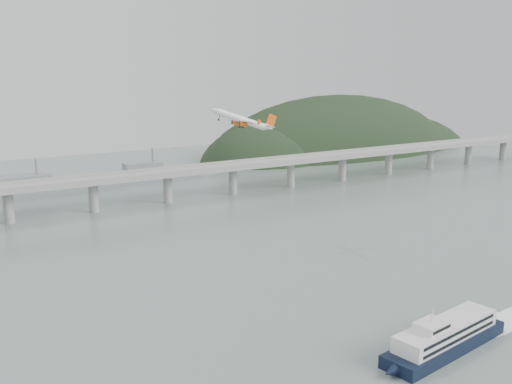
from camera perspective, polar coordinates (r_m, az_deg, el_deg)
ground at (r=230.65m, az=7.32°, el=-11.25°), size 900.00×900.00×0.00m
bridge at (r=394.32m, az=-11.26°, el=1.12°), size 800.00×22.00×23.90m
headland at (r=658.72m, az=8.54°, el=2.30°), size 365.00×155.00×156.00m
ferry at (r=208.61m, az=17.59°, el=-13.03°), size 86.25×24.13×16.31m
airliner at (r=284.26m, az=-1.24°, el=6.84°), size 33.92×31.06×13.65m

